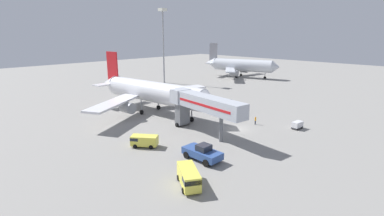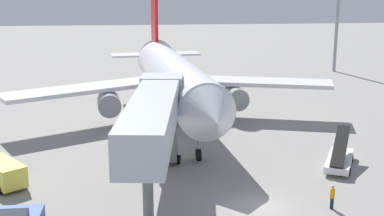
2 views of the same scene
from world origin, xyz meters
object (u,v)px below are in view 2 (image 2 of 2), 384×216
jet_bridge (155,117)px  ground_crew_worker_foreground (332,196)px  airplane_at_gate (174,78)px  belt_loader_truck (339,159)px  service_van_outer_right (3,172)px

jet_bridge → ground_crew_worker_foreground: bearing=-20.1°
airplane_at_gate → ground_crew_worker_foreground: bearing=-67.8°
belt_loader_truck → ground_crew_worker_foreground: size_ratio=3.50×
belt_loader_truck → ground_crew_worker_foreground: bearing=-114.3°
jet_bridge → service_van_outer_right: 12.81m
airplane_at_gate → service_van_outer_right: size_ratio=7.99×
airplane_at_gate → service_van_outer_right: bearing=-131.1°
airplane_at_gate → jet_bridge: 18.87m
jet_bridge → ground_crew_worker_foreground: jet_bridge is taller
airplane_at_gate → belt_loader_truck: airplane_at_gate is taller
service_van_outer_right → airplane_at_gate: bearing=48.9°
jet_bridge → airplane_at_gate: bearing=82.1°
ground_crew_worker_foreground → jet_bridge: bearing=159.9°
belt_loader_truck → service_van_outer_right: 27.40m
service_van_outer_right → ground_crew_worker_foreground: service_van_outer_right is taller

